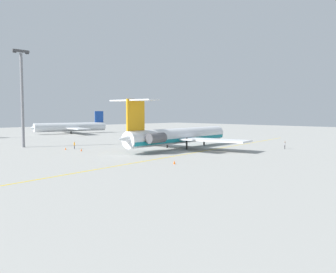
{
  "coord_description": "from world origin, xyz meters",
  "views": [
    {
      "loc": [
        -59.56,
        -51.48,
        8.62
      ],
      "look_at": [
        0.38,
        9.22,
        2.67
      ],
      "focal_mm": 36.95,
      "sensor_mm": 36.0,
      "label": 1
    }
  ],
  "objects_px": {
    "ground_crew_near_nose": "(285,144)",
    "light_mast": "(22,94)",
    "ground_crew_near_tail": "(157,137)",
    "ground_crew_portside": "(74,144)",
    "safety_cone_wingtip": "(66,149)",
    "main_jetliner": "(177,136)",
    "airliner_mid_left": "(69,127)",
    "safety_cone_nose": "(81,150)",
    "safety_cone_tail": "(174,162)"
  },
  "relations": [
    {
      "from": "main_jetliner",
      "to": "light_mast",
      "type": "relative_size",
      "value": 1.63
    },
    {
      "from": "safety_cone_tail",
      "to": "light_mast",
      "type": "xyz_separation_m",
      "value": [
        -6.63,
        45.81,
        12.85
      ]
    },
    {
      "from": "airliner_mid_left",
      "to": "safety_cone_tail",
      "type": "distance_m",
      "value": 93.0
    },
    {
      "from": "main_jetliner",
      "to": "safety_cone_wingtip",
      "type": "distance_m",
      "value": 26.05
    },
    {
      "from": "main_jetliner",
      "to": "safety_cone_wingtip",
      "type": "bearing_deg",
      "value": 134.51
    },
    {
      "from": "safety_cone_nose",
      "to": "ground_crew_portside",
      "type": "bearing_deg",
      "value": 76.49
    },
    {
      "from": "airliner_mid_left",
      "to": "light_mast",
      "type": "xyz_separation_m",
      "value": [
        -35.61,
        -42.52,
        10.42
      ]
    },
    {
      "from": "airliner_mid_left",
      "to": "safety_cone_nose",
      "type": "distance_m",
      "value": 67.34
    },
    {
      "from": "main_jetliner",
      "to": "ground_crew_near_nose",
      "type": "relative_size",
      "value": 21.88
    },
    {
      "from": "ground_crew_portside",
      "to": "safety_cone_wingtip",
      "type": "height_order",
      "value": "ground_crew_portside"
    },
    {
      "from": "airliner_mid_left",
      "to": "ground_crew_portside",
      "type": "bearing_deg",
      "value": 72.34
    },
    {
      "from": "main_jetliner",
      "to": "light_mast",
      "type": "bearing_deg",
      "value": 124.17
    },
    {
      "from": "airliner_mid_left",
      "to": "safety_cone_tail",
      "type": "relative_size",
      "value": 55.8
    },
    {
      "from": "safety_cone_nose",
      "to": "safety_cone_wingtip",
      "type": "distance_m",
      "value": 5.17
    },
    {
      "from": "safety_cone_tail",
      "to": "ground_crew_near_nose",
      "type": "bearing_deg",
      "value": -2.57
    },
    {
      "from": "safety_cone_tail",
      "to": "safety_cone_wingtip",
      "type": "bearing_deg",
      "value": 93.56
    },
    {
      "from": "ground_crew_near_nose",
      "to": "safety_cone_nose",
      "type": "relative_size",
      "value": 3.24
    },
    {
      "from": "light_mast",
      "to": "main_jetliner",
      "type": "bearing_deg",
      "value": -50.07
    },
    {
      "from": "airliner_mid_left",
      "to": "ground_crew_portside",
      "type": "distance_m",
      "value": 62.02
    },
    {
      "from": "main_jetliner",
      "to": "safety_cone_nose",
      "type": "xyz_separation_m",
      "value": [
        -18.81,
        11.51,
        -2.82
      ]
    },
    {
      "from": "airliner_mid_left",
      "to": "light_mast",
      "type": "bearing_deg",
      "value": 59.94
    },
    {
      "from": "ground_crew_near_tail",
      "to": "ground_crew_portside",
      "type": "distance_m",
      "value": 32.04
    },
    {
      "from": "ground_crew_portside",
      "to": "safety_cone_nose",
      "type": "distance_m",
      "value": 5.5
    },
    {
      "from": "safety_cone_wingtip",
      "to": "main_jetliner",
      "type": "bearing_deg",
      "value": -39.74
    },
    {
      "from": "ground_crew_near_tail",
      "to": "safety_cone_nose",
      "type": "xyz_separation_m",
      "value": [
        -32.86,
        -10.6,
        -0.81
      ]
    },
    {
      "from": "ground_crew_near_nose",
      "to": "safety_cone_nose",
      "type": "distance_m",
      "value": 47.25
    },
    {
      "from": "safety_cone_nose",
      "to": "safety_cone_tail",
      "type": "relative_size",
      "value": 1.0
    },
    {
      "from": "safety_cone_tail",
      "to": "safety_cone_nose",
      "type": "bearing_deg",
      "value": 91.95
    },
    {
      "from": "safety_cone_tail",
      "to": "main_jetliner",
      "type": "bearing_deg",
      "value": 42.86
    },
    {
      "from": "ground_crew_near_nose",
      "to": "light_mast",
      "type": "height_order",
      "value": "light_mast"
    },
    {
      "from": "ground_crew_near_nose",
      "to": "ground_crew_portside",
      "type": "relative_size",
      "value": 1.02
    },
    {
      "from": "main_jetliner",
      "to": "safety_cone_tail",
      "type": "distance_m",
      "value": 24.52
    },
    {
      "from": "ground_crew_near_tail",
      "to": "safety_cone_tail",
      "type": "height_order",
      "value": "ground_crew_near_tail"
    },
    {
      "from": "airliner_mid_left",
      "to": "safety_cone_wingtip",
      "type": "height_order",
      "value": "airliner_mid_left"
    },
    {
      "from": "light_mast",
      "to": "ground_crew_near_nose",
      "type": "bearing_deg",
      "value": -48.18
    },
    {
      "from": "ground_crew_near_nose",
      "to": "light_mast",
      "type": "relative_size",
      "value": 0.07
    },
    {
      "from": "main_jetliner",
      "to": "safety_cone_wingtip",
      "type": "height_order",
      "value": "main_jetliner"
    },
    {
      "from": "safety_cone_nose",
      "to": "safety_cone_tail",
      "type": "distance_m",
      "value": 28.09
    },
    {
      "from": "main_jetliner",
      "to": "safety_cone_wingtip",
      "type": "xyz_separation_m",
      "value": [
        -19.91,
        16.55,
        -2.82
      ]
    },
    {
      "from": "ground_crew_near_nose",
      "to": "ground_crew_portside",
      "type": "height_order",
      "value": "ground_crew_near_nose"
    },
    {
      "from": "safety_cone_wingtip",
      "to": "safety_cone_tail",
      "type": "xyz_separation_m",
      "value": [
        2.06,
        -33.12,
        0.0
      ]
    },
    {
      "from": "ground_crew_near_nose",
      "to": "safety_cone_tail",
      "type": "height_order",
      "value": "ground_crew_near_nose"
    },
    {
      "from": "ground_crew_near_tail",
      "to": "safety_cone_nose",
      "type": "bearing_deg",
      "value": 115.39
    },
    {
      "from": "ground_crew_near_nose",
      "to": "ground_crew_near_tail",
      "type": "height_order",
      "value": "ground_crew_near_nose"
    },
    {
      "from": "main_jetliner",
      "to": "safety_cone_nose",
      "type": "relative_size",
      "value": 70.87
    },
    {
      "from": "main_jetliner",
      "to": "airliner_mid_left",
      "type": "height_order",
      "value": "main_jetliner"
    },
    {
      "from": "ground_crew_near_nose",
      "to": "safety_cone_nose",
      "type": "xyz_separation_m",
      "value": [
        -36.76,
        29.68,
        -0.85
      ]
    },
    {
      "from": "ground_crew_near_tail",
      "to": "ground_crew_portside",
      "type": "bearing_deg",
      "value": 107.06
    },
    {
      "from": "airliner_mid_left",
      "to": "ground_crew_near_nose",
      "type": "distance_m",
      "value": 90.22
    },
    {
      "from": "main_jetliner",
      "to": "ground_crew_near_nose",
      "type": "xyz_separation_m",
      "value": [
        17.95,
        -18.17,
        -1.97
      ]
    }
  ]
}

